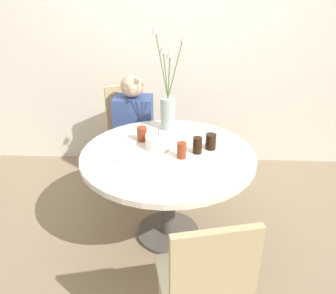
{
  "coord_description": "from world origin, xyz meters",
  "views": [
    {
      "loc": [
        0.08,
        -2.02,
        1.78
      ],
      "look_at": [
        0.0,
        0.0,
        0.77
      ],
      "focal_mm": 35.0,
      "sensor_mm": 36.0,
      "label": 1
    }
  ],
  "objects_px": {
    "drink_glass_0": "(182,150)",
    "person_woman": "(135,136)",
    "drink_glass_2": "(142,134)",
    "chair_left_flank": "(129,128)",
    "side_plate": "(126,159)",
    "drink_glass_3": "(197,145)",
    "drink_glass_1": "(211,142)",
    "chair_near_front": "(205,283)",
    "flower_vase": "(167,103)",
    "birthday_cake": "(158,141)"
  },
  "relations": [
    {
      "from": "chair_left_flank",
      "to": "drink_glass_1",
      "type": "xyz_separation_m",
      "value": [
        0.7,
        -0.8,
        0.25
      ]
    },
    {
      "from": "side_plate",
      "to": "chair_left_flank",
      "type": "bearing_deg",
      "value": 97.56
    },
    {
      "from": "person_woman",
      "to": "drink_glass_2",
      "type": "bearing_deg",
      "value": -75.66
    },
    {
      "from": "chair_left_flank",
      "to": "drink_glass_0",
      "type": "height_order",
      "value": "chair_left_flank"
    },
    {
      "from": "chair_left_flank",
      "to": "drink_glass_3",
      "type": "distance_m",
      "value": 1.09
    },
    {
      "from": "side_plate",
      "to": "person_woman",
      "type": "distance_m",
      "value": 0.87
    },
    {
      "from": "person_woman",
      "to": "chair_left_flank",
      "type": "bearing_deg",
      "value": 115.1
    },
    {
      "from": "side_plate",
      "to": "drink_glass_3",
      "type": "height_order",
      "value": "drink_glass_3"
    },
    {
      "from": "flower_vase",
      "to": "drink_glass_3",
      "type": "relative_size",
      "value": 6.87
    },
    {
      "from": "drink_glass_0",
      "to": "person_woman",
      "type": "relative_size",
      "value": 0.1
    },
    {
      "from": "flower_vase",
      "to": "drink_glass_0",
      "type": "height_order",
      "value": "flower_vase"
    },
    {
      "from": "side_plate",
      "to": "drink_glass_1",
      "type": "height_order",
      "value": "drink_glass_1"
    },
    {
      "from": "birthday_cake",
      "to": "drink_glass_3",
      "type": "bearing_deg",
      "value": -14.9
    },
    {
      "from": "person_woman",
      "to": "drink_glass_1",
      "type": "bearing_deg",
      "value": -45.8
    },
    {
      "from": "drink_glass_2",
      "to": "side_plate",
      "type": "bearing_deg",
      "value": -104.04
    },
    {
      "from": "birthday_cake",
      "to": "person_woman",
      "type": "distance_m",
      "value": 0.75
    },
    {
      "from": "drink_glass_2",
      "to": "drink_glass_3",
      "type": "relative_size",
      "value": 0.93
    },
    {
      "from": "birthday_cake",
      "to": "drink_glass_0",
      "type": "distance_m",
      "value": 0.22
    },
    {
      "from": "chair_near_front",
      "to": "side_plate",
      "type": "distance_m",
      "value": 0.97
    },
    {
      "from": "flower_vase",
      "to": "side_plate",
      "type": "height_order",
      "value": "flower_vase"
    },
    {
      "from": "flower_vase",
      "to": "side_plate",
      "type": "xyz_separation_m",
      "value": [
        -0.25,
        -0.53,
        -0.21
      ]
    },
    {
      "from": "person_woman",
      "to": "flower_vase",
      "type": "bearing_deg",
      "value": -43.87
    },
    {
      "from": "person_woman",
      "to": "drink_glass_3",
      "type": "bearing_deg",
      "value": -53.26
    },
    {
      "from": "side_plate",
      "to": "drink_glass_2",
      "type": "distance_m",
      "value": 0.31
    },
    {
      "from": "drink_glass_1",
      "to": "drink_glass_3",
      "type": "relative_size",
      "value": 0.96
    },
    {
      "from": "chair_left_flank",
      "to": "drink_glass_3",
      "type": "height_order",
      "value": "chair_left_flank"
    },
    {
      "from": "chair_left_flank",
      "to": "birthday_cake",
      "type": "distance_m",
      "value": 0.9
    },
    {
      "from": "drink_glass_0",
      "to": "drink_glass_1",
      "type": "height_order",
      "value": "same"
    },
    {
      "from": "side_plate",
      "to": "drink_glass_0",
      "type": "height_order",
      "value": "drink_glass_0"
    },
    {
      "from": "chair_near_front",
      "to": "flower_vase",
      "type": "xyz_separation_m",
      "value": [
        -0.23,
        1.35,
        0.41
      ]
    },
    {
      "from": "chair_left_flank",
      "to": "drink_glass_2",
      "type": "height_order",
      "value": "chair_left_flank"
    },
    {
      "from": "chair_near_front",
      "to": "birthday_cake",
      "type": "bearing_deg",
      "value": -87.07
    },
    {
      "from": "birthday_cake",
      "to": "drink_glass_0",
      "type": "height_order",
      "value": "birthday_cake"
    },
    {
      "from": "chair_near_front",
      "to": "drink_glass_0",
      "type": "height_order",
      "value": "chair_near_front"
    },
    {
      "from": "chair_left_flank",
      "to": "chair_near_front",
      "type": "distance_m",
      "value": 1.9
    },
    {
      "from": "drink_glass_0",
      "to": "chair_near_front",
      "type": "bearing_deg",
      "value": -82.24
    },
    {
      "from": "chair_near_front",
      "to": "birthday_cake",
      "type": "height_order",
      "value": "chair_near_front"
    },
    {
      "from": "chair_near_front",
      "to": "drink_glass_1",
      "type": "height_order",
      "value": "chair_near_front"
    },
    {
      "from": "chair_near_front",
      "to": "side_plate",
      "type": "relative_size",
      "value": 5.51
    },
    {
      "from": "side_plate",
      "to": "drink_glass_1",
      "type": "xyz_separation_m",
      "value": [
        0.57,
        0.18,
        0.05
      ]
    },
    {
      "from": "chair_near_front",
      "to": "drink_glass_2",
      "type": "xyz_separation_m",
      "value": [
        -0.41,
        1.12,
        0.25
      ]
    },
    {
      "from": "chair_near_front",
      "to": "person_woman",
      "type": "distance_m",
      "value": 1.75
    },
    {
      "from": "drink_glass_2",
      "to": "chair_left_flank",
      "type": "bearing_deg",
      "value": 106.72
    },
    {
      "from": "person_woman",
      "to": "chair_near_front",
      "type": "bearing_deg",
      "value": -71.65
    },
    {
      "from": "flower_vase",
      "to": "drink_glass_1",
      "type": "height_order",
      "value": "flower_vase"
    },
    {
      "from": "flower_vase",
      "to": "drink_glass_1",
      "type": "distance_m",
      "value": 0.5
    },
    {
      "from": "drink_glass_1",
      "to": "flower_vase",
      "type": "bearing_deg",
      "value": 132.4
    },
    {
      "from": "birthday_cake",
      "to": "drink_glass_0",
      "type": "bearing_deg",
      "value": -41.46
    },
    {
      "from": "chair_left_flank",
      "to": "chair_near_front",
      "type": "height_order",
      "value": "same"
    },
    {
      "from": "birthday_cake",
      "to": "person_woman",
      "type": "xyz_separation_m",
      "value": [
        -0.27,
        0.65,
        -0.26
      ]
    }
  ]
}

